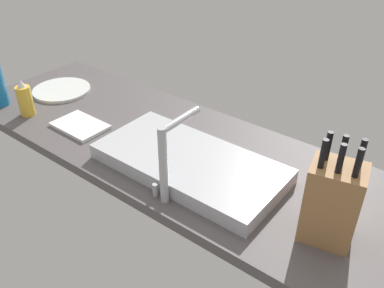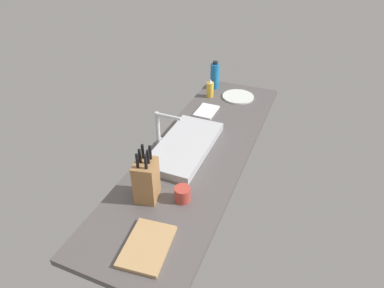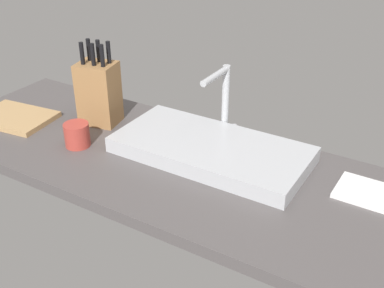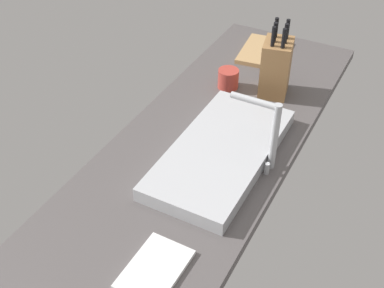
# 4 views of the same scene
# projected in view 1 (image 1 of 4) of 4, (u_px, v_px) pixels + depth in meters

# --- Properties ---
(countertop_slab) EXTENTS (1.91, 0.57, 0.04)m
(countertop_slab) POSITION_uv_depth(u_px,v_px,m) (194.00, 158.00, 1.34)
(countertop_slab) COLOR #514C4C
(countertop_slab) RESTS_ON ground
(sink_basin) EXTENTS (0.58, 0.28, 0.05)m
(sink_basin) POSITION_uv_depth(u_px,v_px,m) (189.00, 163.00, 1.25)
(sink_basin) COLOR #B7BABF
(sink_basin) RESTS_ON countertop_slab
(faucet) EXTENTS (0.06, 0.16, 0.24)m
(faucet) POSITION_uv_depth(u_px,v_px,m) (168.00, 154.00, 1.08)
(faucet) COLOR #B7BABF
(faucet) RESTS_ON countertop_slab
(knife_block) EXTENTS (0.14, 0.12, 0.28)m
(knife_block) POSITION_uv_depth(u_px,v_px,m) (332.00, 202.00, 0.97)
(knife_block) COLOR #9E7042
(knife_block) RESTS_ON countertop_slab
(soap_bottle) EXTENTS (0.05, 0.05, 0.14)m
(soap_bottle) POSITION_uv_depth(u_px,v_px,m) (25.00, 100.00, 1.52)
(soap_bottle) COLOR gold
(soap_bottle) RESTS_ON countertop_slab
(dinner_plate) EXTENTS (0.24, 0.24, 0.01)m
(dinner_plate) POSITION_uv_depth(u_px,v_px,m) (62.00, 90.00, 1.72)
(dinner_plate) COLOR silver
(dinner_plate) RESTS_ON countertop_slab
(dish_towel) EXTENTS (0.19, 0.13, 0.01)m
(dish_towel) POSITION_uv_depth(u_px,v_px,m) (80.00, 126.00, 1.47)
(dish_towel) COLOR white
(dish_towel) RESTS_ON countertop_slab
(coffee_mug) EXTENTS (0.08, 0.08, 0.08)m
(coffee_mug) POSITION_uv_depth(u_px,v_px,m) (334.00, 184.00, 1.14)
(coffee_mug) COLOR #B23D33
(coffee_mug) RESTS_ON countertop_slab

